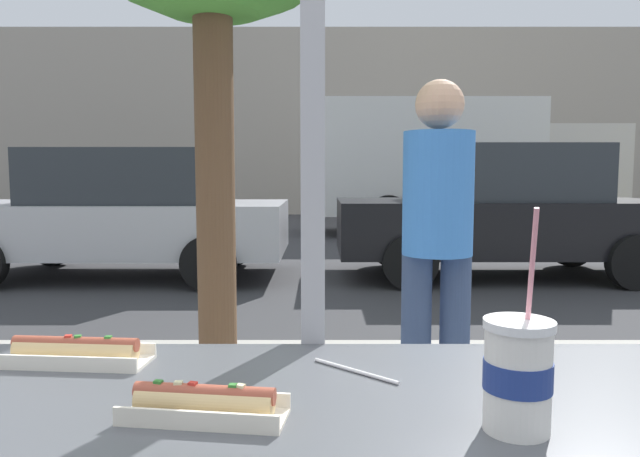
{
  "coord_description": "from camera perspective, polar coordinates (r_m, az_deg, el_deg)",
  "views": [
    {
      "loc": [
        0.01,
        -1.16,
        1.33
      ],
      "look_at": [
        0.0,
        2.64,
        0.98
      ],
      "focal_mm": 32.77,
      "sensor_mm": 36.0,
      "label": 1
    }
  ],
  "objects": [
    {
      "name": "loose_straw",
      "position": [
        1.09,
        3.59,
        -13.69
      ],
      "size": [
        0.15,
        0.13,
        0.01
      ],
      "primitive_type": "cylinder",
      "rotation": [
        0.0,
        1.57,
        -0.73
      ],
      "color": "white",
      "rests_on": "window_counter"
    },
    {
      "name": "parked_car_silver",
      "position": [
        7.92,
        -18.48,
        1.49
      ],
      "size": [
        4.23,
        2.05,
        1.64
      ],
      "color": "#BCBCC1",
      "rests_on": "ground"
    },
    {
      "name": "building_facade_far",
      "position": [
        19.7,
        0.14,
        10.2
      ],
      "size": [
        28.0,
        1.2,
        5.98
      ],
      "primitive_type": "cube",
      "color": "#A89E8E",
      "rests_on": "ground"
    },
    {
      "name": "pedestrian",
      "position": [
        2.72,
        11.55,
        -0.56
      ],
      "size": [
        0.32,
        0.32,
        1.63
      ],
      "color": "navy",
      "rests_on": "sidewalk_strip"
    },
    {
      "name": "soda_cup_left",
      "position": [
        0.88,
        18.91,
        -13.27
      ],
      "size": [
        0.1,
        0.1,
        0.31
      ],
      "color": "silver",
      "rests_on": "window_counter"
    },
    {
      "name": "sidewalk_strip",
      "position": [
        3.04,
        -0.12,
        -19.36
      ],
      "size": [
        16.0,
        2.8,
        0.12
      ],
      "primitive_type": "cube",
      "color": "#B2ADA3",
      "rests_on": "ground"
    },
    {
      "name": "box_truck",
      "position": [
        13.32,
        13.18,
        6.3
      ],
      "size": [
        6.54,
        2.44,
        2.88
      ],
      "color": "silver",
      "rests_on": "ground"
    },
    {
      "name": "hotdog_tray_near",
      "position": [
        0.91,
        -11.04,
        -16.37
      ],
      "size": [
        0.25,
        0.12,
        0.05
      ],
      "color": "beige",
      "rests_on": "window_counter"
    },
    {
      "name": "hotdog_tray_far",
      "position": [
        1.22,
        -22.55,
        -11.0
      ],
      "size": [
        0.28,
        0.12,
        0.05
      ],
      "color": "silver",
      "rests_on": "window_counter"
    },
    {
      "name": "ground_plane",
      "position": [
        9.26,
        0.09,
        -2.91
      ],
      "size": [
        60.0,
        60.0,
        0.0
      ],
      "primitive_type": "plane",
      "color": "#38383A"
    },
    {
      "name": "parked_car_black",
      "position": [
        7.86,
        17.47,
        1.64
      ],
      "size": [
        4.18,
        1.9,
        1.69
      ],
      "color": "black",
      "rests_on": "ground"
    }
  ]
}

